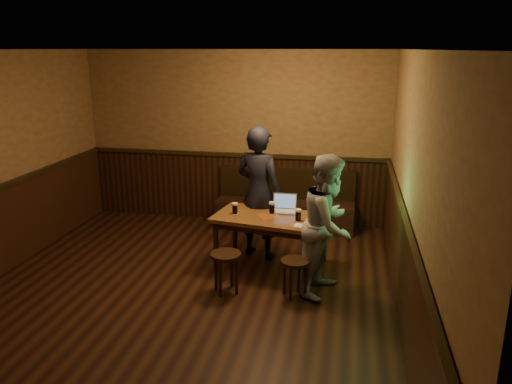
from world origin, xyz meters
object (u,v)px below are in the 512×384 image
Objects in this scene: person_grey at (328,225)px; pint_right at (298,215)px; pub_table at (269,223)px; pint_left at (235,208)px; stool_left at (226,261)px; person_suit at (259,193)px; bench at (285,209)px; laptop at (284,207)px; stool_right at (295,267)px; pint_mid at (272,208)px.

pint_right is at bearing 64.94° from person_grey.
pub_table is 0.48m from pint_left.
stool_left is at bearing -108.03° from pub_table.
person_suit is 1.10× the size of person_grey.
pub_table is (0.00, -1.63, 0.33)m from bench.
person_suit reaches higher than laptop.
pint_left is at bearing 81.14° from person_suit.
person_grey is (0.39, -0.36, 0.02)m from pint_right.
pub_table reaches higher than stool_right.
stool_right is 0.63m from person_grey.
pub_table is 0.81× the size of person_suit.
person_suit is at bearing 125.96° from pint_mid.
stool_left is 1.03m from pint_mid.
bench is 1.61m from pint_mid.
pint_left is at bearing -167.49° from pint_mid.
stool_left reaches higher than stool_right.
pint_mid is at bearing -136.89° from laptop.
pint_right reaches higher than pub_table.
laptop is (0.61, 0.24, -0.02)m from pint_left.
stool_left is 1.07× the size of stool_right.
pint_left is 0.08× the size of person_suit.
stool_right is at bearing 140.23° from person_suit.
pint_right is at bearing -6.83° from pub_table.
person_grey reaches higher than pint_left.
stool_right is (0.82, 0.04, -0.03)m from stool_left.
pub_table is 3.21× the size of stool_right.
pint_left is (-0.44, -0.00, 0.17)m from pub_table.
pint_mid is 0.20m from laptop.
bench is at bearing 100.51° from stool_right.
person_suit is at bearing 153.51° from laptop.
stool_right is at bearing -86.21° from pint_right.
laptop is at bearing 122.20° from pint_right.
pub_table is 0.87m from stool_left.
pint_mid is (0.41, 0.84, 0.42)m from stool_left.
pint_mid is (0.47, 0.10, 0.00)m from pint_left.
person_grey is at bearing -21.18° from pint_left.
stool_left is 1.08m from pint_right.
pint_mid is at bearing 85.00° from pub_table.
person_grey is (0.79, -0.48, 0.20)m from pub_table.
stool_right is 1.01m from pint_mid.
pint_right is 0.81m from person_suit.
person_grey reaches higher than pub_table.
pub_table is at bearing 62.50° from stool_left.
laptop is at bearing 60.48° from stool_left.
laptop is at bearing 21.51° from pint_left.
laptop reaches higher than bench.
pint_right is (0.78, 0.63, 0.42)m from stool_left.
stool_left is 3.21× the size of pint_right.
pub_table is at bearing -125.99° from laptop.
laptop is 0.43m from person_suit.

